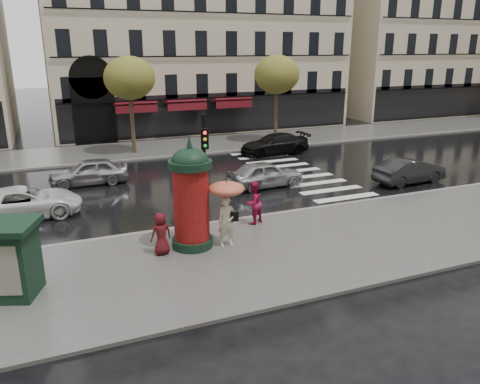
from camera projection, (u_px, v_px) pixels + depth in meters
name	position (u px, v px, depth m)	size (l,w,h in m)	color
ground	(274.00, 247.00, 17.59)	(160.00, 160.00, 0.00)	black
near_sidewalk	(280.00, 250.00, 17.13)	(90.00, 7.00, 0.12)	#474744
far_sidewalk	(159.00, 148.00, 34.35)	(90.00, 6.00, 0.12)	#474744
near_kerb	(244.00, 219.00, 20.22)	(90.00, 0.25, 0.14)	slate
far_kerb	(169.00, 157.00, 31.70)	(90.00, 0.25, 0.14)	slate
zebra_crossing	(293.00, 171.00, 28.24)	(3.60, 11.75, 0.01)	silver
bldg_far_corner	(190.00, 0.00, 42.90)	(26.00, 14.00, 22.90)	#B7A88C
bldg_far_right	(428.00, 9.00, 53.07)	(24.00, 14.00, 22.90)	#B7A88C
tree_far_left	(129.00, 78.00, 31.22)	(3.40, 3.40, 6.64)	#38281C
tree_far_right	(277.00, 75.00, 35.21)	(3.40, 3.40, 6.64)	#38281C
woman_umbrella	(227.00, 203.00, 16.90)	(1.31, 1.31, 2.52)	beige
woman_red	(253.00, 203.00, 19.33)	(0.88, 0.68, 1.80)	#9E1341
man_burgundy	(161.00, 234.00, 16.47)	(0.75, 0.49, 1.54)	#4F0F14
morris_column	(191.00, 195.00, 16.76)	(1.55, 1.55, 4.17)	black
traffic_light	(205.00, 160.00, 18.47)	(0.32, 0.45, 4.59)	black
newsstand	(6.00, 259.00, 13.60)	(2.34, 2.16, 2.29)	black
car_silver	(265.00, 174.00, 24.90)	(1.66, 4.13, 1.41)	#ACACB0
car_darkgrey	(409.00, 171.00, 25.64)	(1.46, 4.17, 1.38)	black
car_white	(24.00, 202.00, 20.44)	(2.25, 4.89, 1.36)	white
car_black	(274.00, 144.00, 32.59)	(1.98, 4.87, 1.41)	black
car_far_silver	(89.00, 172.00, 25.36)	(1.67, 4.15, 1.41)	#9D9DA1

